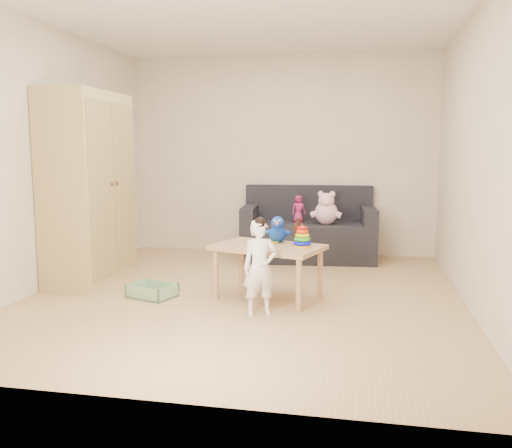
% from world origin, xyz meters
% --- Properties ---
extents(room, '(4.50, 4.50, 4.50)m').
position_xyz_m(room, '(0.00, 0.00, 1.30)').
color(room, tan).
rests_on(room, ground).
extents(wardrobe, '(0.54, 1.09, 1.95)m').
position_xyz_m(wardrobe, '(-1.72, 0.24, 0.98)').
color(wardrobe, tan).
rests_on(wardrobe, ground).
extents(sofa, '(1.71, 0.97, 0.46)m').
position_xyz_m(sofa, '(0.41, 1.82, 0.23)').
color(sofa, black).
rests_on(sofa, ground).
extents(play_table, '(1.09, 0.86, 0.50)m').
position_xyz_m(play_table, '(0.23, -0.09, 0.25)').
color(play_table, tan).
rests_on(play_table, ground).
extents(storage_bin, '(0.48, 0.42, 0.12)m').
position_xyz_m(storage_bin, '(-0.85, -0.24, 0.06)').
color(storage_bin, '#7EA97A').
rests_on(storage_bin, ground).
extents(toddler, '(0.34, 0.30, 0.78)m').
position_xyz_m(toddler, '(0.25, -0.58, 0.39)').
color(toddler, white).
rests_on(toddler, ground).
extents(pink_bear, '(0.33, 0.29, 0.34)m').
position_xyz_m(pink_bear, '(0.63, 1.75, 0.63)').
color(pink_bear, '#FFBBC9').
rests_on(pink_bear, sofa).
extents(doll, '(0.20, 0.18, 0.34)m').
position_xyz_m(doll, '(0.29, 1.78, 0.63)').
color(doll, '#A91F60').
rests_on(doll, sofa).
extents(ring_stacker, '(0.17, 0.17, 0.19)m').
position_xyz_m(ring_stacker, '(0.55, -0.12, 0.58)').
color(ring_stacker, '#E2B10B').
rests_on(ring_stacker, play_table).
extents(brown_bottle, '(0.08, 0.08, 0.25)m').
position_xyz_m(brown_bottle, '(0.50, 0.00, 0.61)').
color(brown_bottle, black).
rests_on(brown_bottle, play_table).
extents(blue_plush, '(0.26, 0.24, 0.25)m').
position_xyz_m(blue_plush, '(0.29, 0.08, 0.63)').
color(blue_plush, blue).
rests_on(blue_plush, play_table).
extents(wooden_figure, '(0.05, 0.04, 0.10)m').
position_xyz_m(wooden_figure, '(0.15, -0.09, 0.55)').
color(wooden_figure, brown).
rests_on(wooden_figure, play_table).
extents(yellow_book, '(0.28, 0.28, 0.01)m').
position_xyz_m(yellow_book, '(0.17, 0.02, 0.51)').
color(yellow_book, yellow).
rests_on(yellow_book, play_table).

